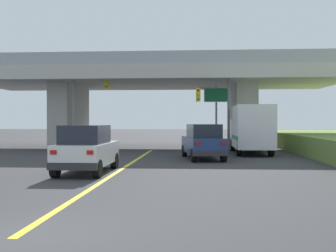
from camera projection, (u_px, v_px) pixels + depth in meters
ground at (155, 148)px, 33.61m from camera, size 160.00×160.00×0.00m
overpass_bridge at (155, 88)px, 33.56m from camera, size 29.26×10.61×7.07m
lane_divider_stripe at (124, 168)px, 19.29m from camera, size 0.20×23.50×0.01m
suv_lead at (87, 149)px, 17.26m from camera, size 1.91×4.42×2.02m
suv_crossing at (203, 142)px, 23.55m from camera, size 2.62×4.86×2.02m
box_truck at (251, 129)px, 27.44m from camera, size 2.33×6.62×3.21m
traffic_signal_nearside at (217, 106)px, 28.65m from camera, size 2.37×0.36×5.24m
traffic_signal_farside at (85, 98)px, 30.12m from camera, size 2.71×0.36×6.08m
highway_sign at (216, 102)px, 30.35m from camera, size 1.83×0.17×4.88m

